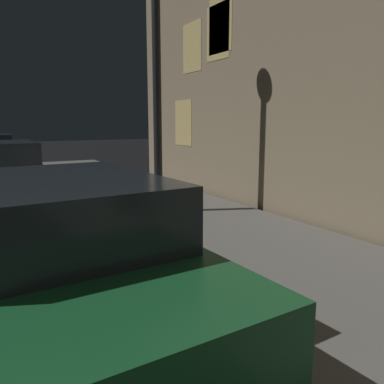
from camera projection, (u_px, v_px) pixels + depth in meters
The scene contains 4 objects.
car_green at pixel (59, 255), 3.53m from camera, with size 2.23×4.35×1.43m.
car_white at pixel (2, 173), 9.26m from camera, with size 2.00×4.60×1.43m.
street_lamp at pixel (156, 37), 7.12m from camera, with size 0.44×0.44×4.88m.
building_mid at pixel (375, 0), 9.65m from camera, with size 8.00×9.95×9.72m.
Camera 1 is at (2.22, 0.08, 1.91)m, focal length 36.42 mm.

